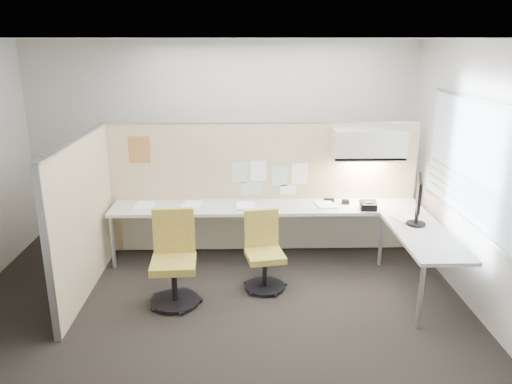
{
  "coord_description": "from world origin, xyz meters",
  "views": [
    {
      "loc": [
        0.31,
        -4.83,
        2.79
      ],
      "look_at": [
        0.45,
        0.8,
        1.07
      ],
      "focal_mm": 35.0,
      "sensor_mm": 36.0,
      "label": 1
    }
  ],
  "objects_px": {
    "phone": "(368,205)",
    "chair_left": "(174,261)",
    "chair_right": "(264,253)",
    "desk": "(293,219)",
    "monitor": "(418,198)"
  },
  "relations": [
    {
      "from": "phone",
      "to": "chair_left",
      "type": "bearing_deg",
      "value": -153.31
    },
    {
      "from": "chair_left",
      "to": "chair_right",
      "type": "height_order",
      "value": "chair_left"
    },
    {
      "from": "desk",
      "to": "monitor",
      "type": "relative_size",
      "value": 7.16
    },
    {
      "from": "monitor",
      "to": "phone",
      "type": "distance_m",
      "value": 0.76
    },
    {
      "from": "desk",
      "to": "phone",
      "type": "relative_size",
      "value": 17.93
    },
    {
      "from": "chair_left",
      "to": "chair_right",
      "type": "bearing_deg",
      "value": 14.5
    },
    {
      "from": "desk",
      "to": "monitor",
      "type": "bearing_deg",
      "value": -23.07
    },
    {
      "from": "desk",
      "to": "phone",
      "type": "bearing_deg",
      "value": -1.33
    },
    {
      "from": "chair_left",
      "to": "monitor",
      "type": "xyz_separation_m",
      "value": [
        2.76,
        0.37,
        0.58
      ]
    },
    {
      "from": "chair_left",
      "to": "chair_right",
      "type": "relative_size",
      "value": 1.13
    },
    {
      "from": "chair_left",
      "to": "desk",
      "type": "bearing_deg",
      "value": 31.52
    },
    {
      "from": "chair_right",
      "to": "phone",
      "type": "xyz_separation_m",
      "value": [
        1.34,
        0.62,
        0.36
      ]
    },
    {
      "from": "chair_right",
      "to": "monitor",
      "type": "bearing_deg",
      "value": -8.22
    },
    {
      "from": "desk",
      "to": "phone",
      "type": "height_order",
      "value": "phone"
    },
    {
      "from": "chair_right",
      "to": "monitor",
      "type": "relative_size",
      "value": 1.6
    }
  ]
}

